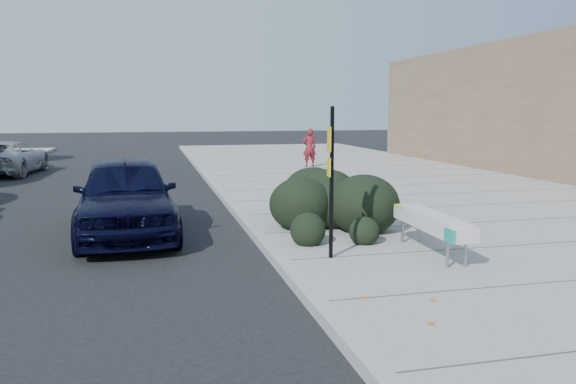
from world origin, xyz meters
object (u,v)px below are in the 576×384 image
Objects in this scene: bench at (432,222)px; pedestrian at (309,148)px; bike_rack at (315,191)px; suv_silver at (7,158)px; sedan_navy at (126,195)px; sign_post at (331,173)px.

pedestrian is (2.04, 14.54, 0.27)m from bench.
pedestrian reaches higher than bike_rack.
sedan_navy is at bearing 117.17° from suv_silver.
bench is at bearing -88.52° from bike_rack.
sedan_navy is (-3.28, 3.26, -0.73)m from sign_post.
bike_rack is 0.20× the size of sedan_navy.
suv_silver is (-10.00, 15.87, -0.02)m from bench.
pedestrian is at bearing 61.90° from bike_rack.
suv_silver is 12.12m from pedestrian.
bike_rack is 0.40× the size of sign_post.
bench is 2.30× the size of bike_rack.
bike_rack is at bearing 106.30° from bench.
sign_post is 0.51× the size of sedan_navy.
pedestrian is (2.98, 10.88, 0.22)m from bike_rack.
sedan_navy is at bearing 170.55° from bike_rack.
suv_silver is (-9.07, 12.20, -0.07)m from bike_rack.
suv_silver is (-8.28, 15.70, -0.88)m from sign_post.
sedan_navy is at bearing 56.65° from pedestrian.
bike_rack is 0.60× the size of pedestrian.
sign_post is 1.51× the size of pedestrian.
sedan_navy is 13.41m from suv_silver.
sign_post is 14.87m from pedestrian.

